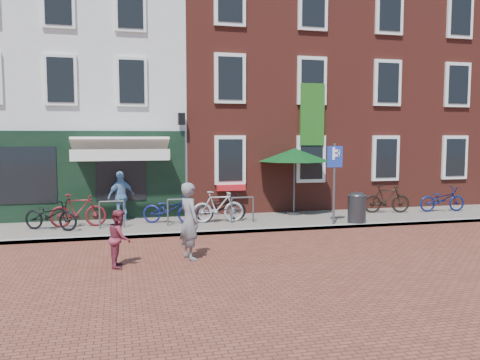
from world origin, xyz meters
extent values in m
plane|color=brown|center=(0.00, 0.00, 0.00)|extent=(80.00, 80.00, 0.00)
cube|color=slate|center=(1.00, 1.50, 0.05)|extent=(24.00, 3.00, 0.10)
cube|color=silver|center=(-5.00, 7.00, 4.50)|extent=(8.00, 8.00, 9.00)
cube|color=maroon|center=(2.00, 7.00, 5.00)|extent=(6.00, 8.00, 10.00)
cube|color=maroon|center=(8.00, 7.00, 5.00)|extent=(6.00, 8.00, 10.00)
cylinder|color=#323235|center=(4.00, 0.31, 0.53)|extent=(0.57, 0.57, 0.85)
ellipsoid|color=#323235|center=(4.00, 0.31, 1.01)|extent=(0.57, 0.57, 0.26)
cylinder|color=#4C4C4F|center=(3.18, 0.25, 1.36)|extent=(0.07, 0.07, 2.51)
cube|color=#1F38A0|center=(3.18, 0.23, 2.20)|extent=(0.50, 0.04, 0.65)
cylinder|color=#4C4C4F|center=(2.66, 2.40, 0.14)|extent=(0.50, 0.50, 0.08)
cylinder|color=#4C4C4F|center=(2.66, 2.40, 1.19)|extent=(0.06, 0.06, 2.19)
cone|color=#0B4016|center=(2.66, 2.40, 2.29)|extent=(2.60, 2.60, 0.45)
imported|color=slate|center=(-1.73, -2.64, 0.89)|extent=(0.60, 0.75, 1.78)
imported|color=maroon|center=(-3.30, -2.93, 0.62)|extent=(0.51, 0.63, 1.25)
imported|color=#6E9AC8|center=(-3.21, 2.38, 0.91)|extent=(1.02, 0.83, 1.62)
imported|color=black|center=(-5.22, 1.31, 0.55)|extent=(1.79, 1.32, 0.90)
imported|color=maroon|center=(-4.49, 1.67, 0.60)|extent=(1.67, 0.52, 1.00)
imported|color=navy|center=(-1.76, 1.62, 0.55)|extent=(1.81, 1.20, 0.90)
imported|color=#ADAEB0|center=(-0.24, 1.45, 0.60)|extent=(1.66, 0.48, 1.00)
imported|color=black|center=(-0.10, 1.61, 0.55)|extent=(1.79, 0.89, 0.90)
imported|color=black|center=(5.97, 1.92, 0.60)|extent=(1.72, 0.81, 1.00)
imported|color=#08174F|center=(8.10, 1.72, 0.55)|extent=(1.76, 0.76, 0.90)
camera|label=1|loc=(-3.30, -13.87, 2.83)|focal=37.20mm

